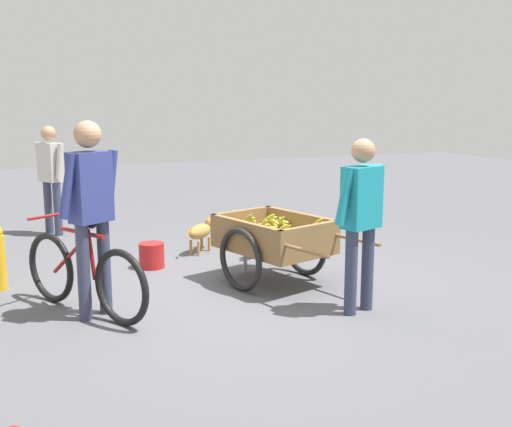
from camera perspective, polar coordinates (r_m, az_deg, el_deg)
name	(u,v)px	position (r m, az deg, el deg)	size (l,w,h in m)	color
ground_plane	(244,288)	(6.30, -1.12, -6.85)	(24.00, 24.00, 0.00)	#56565B
fruit_cart	(275,241)	(6.36, 1.72, -2.56)	(1.80, 1.22, 0.73)	olive
vendor_person	(361,211)	(5.48, 9.64, 0.25)	(0.29, 0.55, 1.55)	#333851
bicycle	(84,274)	(5.71, -15.52, -5.41)	(1.47, 0.88, 0.85)	black
cyclist_person	(91,201)	(5.45, -14.92, 1.16)	(0.34, 0.54, 1.70)	#333851
dog	(201,231)	(7.68, -5.03, -1.59)	(0.49, 0.52, 0.40)	#AD7A38
plastic_bucket	(152,255)	(7.09, -9.55, -3.80)	(0.28, 0.28, 0.29)	#B21E1E
bystander_person	(51,171)	(9.00, -18.33, 3.74)	(0.46, 0.36, 1.51)	#333851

